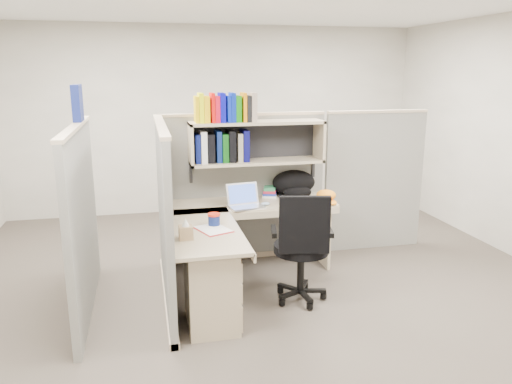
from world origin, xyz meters
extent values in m
plane|color=#39322C|center=(0.00, 0.00, 0.00)|extent=(6.00, 6.00, 0.00)
plane|color=#A8A397|center=(0.00, 3.00, 1.35)|extent=(6.00, 0.00, 6.00)
plane|color=#A8A397|center=(0.00, -3.00, 1.35)|extent=(6.00, 0.00, 6.00)
cube|color=slate|center=(0.00, 0.90, 0.80)|extent=(1.80, 0.06, 1.60)
cube|color=tan|center=(0.00, 0.90, 1.61)|extent=(1.80, 0.08, 0.03)
cube|color=slate|center=(-0.90, 0.00, 0.80)|extent=(0.06, 1.80, 1.60)
cube|color=tan|center=(-0.90, 0.00, 1.61)|extent=(0.08, 1.80, 0.03)
cube|color=slate|center=(-1.60, 0.00, 0.80)|extent=(0.06, 1.80, 1.60)
cube|color=slate|center=(1.55, 0.90, 0.80)|extent=(1.20, 0.06, 1.60)
cube|color=navy|center=(-1.60, 0.35, 1.79)|extent=(0.07, 0.27, 0.32)
cube|color=white|center=(-0.87, 0.15, 1.20)|extent=(0.00, 0.21, 0.28)
cube|color=tan|center=(0.10, 0.70, 1.55)|extent=(1.40, 0.34, 0.03)
cube|color=tan|center=(0.10, 0.70, 1.14)|extent=(1.40, 0.34, 0.03)
cube|color=tan|center=(-0.58, 0.70, 1.34)|extent=(0.03, 0.34, 0.44)
cube|color=tan|center=(0.78, 0.70, 1.34)|extent=(0.03, 0.34, 0.44)
cube|color=black|center=(0.10, 0.86, 1.34)|extent=(1.38, 0.01, 0.41)
cube|color=#D8B204|center=(-0.52, 0.68, 1.69)|extent=(0.03, 0.20, 0.26)
cube|color=#E3EA04|center=(-0.48, 0.68, 1.71)|extent=(0.05, 0.20, 0.29)
cube|color=#EEBA05|center=(-0.42, 0.68, 1.69)|extent=(0.06, 0.20, 0.26)
cube|color=red|center=(-0.36, 0.68, 1.71)|extent=(0.04, 0.20, 0.29)
cube|color=red|center=(-0.32, 0.68, 1.69)|extent=(0.05, 0.20, 0.26)
cube|color=#05059E|center=(-0.27, 0.68, 1.71)|extent=(0.06, 0.20, 0.29)
cube|color=#051EA9|center=(-0.20, 0.68, 1.69)|extent=(0.04, 0.20, 0.26)
cube|color=#051E96|center=(-0.16, 0.68, 1.71)|extent=(0.04, 0.20, 0.29)
cube|color=#106D08|center=(-0.11, 0.68, 1.69)|extent=(0.06, 0.20, 0.26)
cube|color=orange|center=(-0.04, 0.68, 1.71)|extent=(0.04, 0.20, 0.29)
cube|color=black|center=(0.00, 0.68, 1.69)|extent=(0.05, 0.20, 0.26)
cube|color=gray|center=(0.05, 0.68, 1.71)|extent=(0.06, 0.20, 0.29)
cube|color=#070F48|center=(-0.52, 0.72, 1.30)|extent=(0.05, 0.24, 0.29)
cube|color=silver|center=(-0.46, 0.72, 1.31)|extent=(0.06, 0.24, 0.32)
cube|color=black|center=(-0.39, 0.72, 1.30)|extent=(0.07, 0.24, 0.29)
cube|color=#081850|center=(-0.30, 0.72, 1.31)|extent=(0.05, 0.24, 0.32)
cube|color=#09430D|center=(-0.24, 0.72, 1.30)|extent=(0.06, 0.24, 0.29)
cube|color=black|center=(-0.17, 0.72, 1.31)|extent=(0.07, 0.24, 0.32)
cube|color=gray|center=(-0.09, 0.72, 1.30)|extent=(0.05, 0.24, 0.29)
cube|color=#07074A|center=(-0.03, 0.72, 1.31)|extent=(0.06, 0.24, 0.32)
cube|color=tan|center=(0.00, 0.57, 0.71)|extent=(1.74, 0.60, 0.03)
cube|color=tan|center=(-0.57, -0.20, 0.71)|extent=(0.60, 1.34, 0.03)
cube|color=tan|center=(0.00, 0.27, 0.68)|extent=(1.74, 0.02, 0.07)
cube|color=tan|center=(-0.27, -0.20, 0.68)|extent=(0.02, 1.34, 0.07)
cube|color=tan|center=(-0.57, -0.55, 0.34)|extent=(0.40, 0.55, 0.68)
cube|color=tan|center=(-0.36, -0.55, 0.54)|extent=(0.02, 0.50, 0.16)
cube|color=tan|center=(-0.36, -0.55, 0.36)|extent=(0.02, 0.50, 0.16)
cube|color=tan|center=(-0.36, -0.55, 0.14)|extent=(0.02, 0.50, 0.22)
cube|color=#B2B2B7|center=(-0.35, -0.55, 0.54)|extent=(0.01, 0.12, 0.01)
cube|color=tan|center=(0.80, 0.60, 0.35)|extent=(0.03, 0.55, 0.70)
cylinder|color=navy|center=(-0.48, -0.12, 0.78)|extent=(0.10, 0.10, 0.09)
cylinder|color=red|center=(-0.48, -0.12, 0.83)|extent=(0.11, 0.11, 0.02)
ellipsoid|color=#93AFD1|center=(0.13, 0.43, 0.75)|extent=(0.09, 0.06, 0.03)
cylinder|color=silver|center=(-0.01, 0.69, 0.78)|extent=(0.08, 0.08, 0.11)
cylinder|color=black|center=(0.29, -0.28, 0.51)|extent=(0.50, 0.50, 0.08)
cube|color=black|center=(0.24, -0.50, 0.80)|extent=(0.43, 0.14, 0.50)
cylinder|color=black|center=(0.29, -0.28, 0.30)|extent=(0.06, 0.06, 0.43)
cylinder|color=black|center=(0.29, -0.28, 0.05)|extent=(0.48, 0.48, 0.11)
cube|color=black|center=(0.05, -0.22, 0.67)|extent=(0.10, 0.28, 0.04)
cube|color=black|center=(0.53, -0.33, 0.67)|extent=(0.10, 0.28, 0.04)
camera|label=1|loc=(-1.05, -4.33, 2.08)|focal=35.00mm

